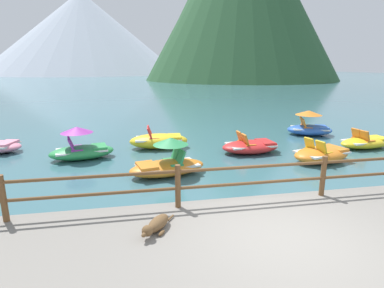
# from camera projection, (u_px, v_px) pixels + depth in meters

# --- Properties ---
(ground_plane) EXTENTS (200.00, 200.00, 0.00)m
(ground_plane) POSITION_uv_depth(u_px,v_px,m) (150.00, 90.00, 43.83)
(ground_plane) COLOR #3D6B75
(dock_railing) EXTENTS (23.92, 0.12, 0.95)m
(dock_railing) POSITION_uv_depth(u_px,v_px,m) (254.00, 177.00, 6.97)
(dock_railing) COLOR brown
(dock_railing) RESTS_ON promenade_dock
(dog_resting) EXTENTS (0.69, 0.90, 0.26)m
(dog_resting) POSITION_uv_depth(u_px,v_px,m) (156.00, 225.00, 5.79)
(dog_resting) COLOR brown
(dog_resting) RESTS_ON promenade_dock
(pedal_boat_0) EXTENTS (2.39, 1.46, 0.83)m
(pedal_boat_0) POSITION_uv_depth(u_px,v_px,m) (251.00, 146.00, 12.41)
(pedal_boat_0) COLOR red
(pedal_boat_0) RESTS_ON ground
(pedal_boat_1) EXTENTS (2.44, 1.93, 1.21)m
(pedal_boat_1) POSITION_uv_depth(u_px,v_px,m) (310.00, 127.00, 15.53)
(pedal_boat_1) COLOR blue
(pedal_boat_1) RESTS_ON ground
(pedal_boat_3) EXTENTS (2.56, 1.42, 0.80)m
(pedal_boat_3) POSITION_uv_depth(u_px,v_px,m) (366.00, 142.00, 13.15)
(pedal_boat_3) COLOR yellow
(pedal_boat_3) RESTS_ON ground
(pedal_boat_4) EXTENTS (2.47, 1.62, 1.21)m
(pedal_boat_4) POSITION_uv_depth(u_px,v_px,m) (81.00, 148.00, 11.57)
(pedal_boat_4) COLOR green
(pedal_boat_4) RESTS_ON ground
(pedal_boat_5) EXTENTS (2.62, 1.66, 1.19)m
(pedal_boat_5) POSITION_uv_depth(u_px,v_px,m) (168.00, 163.00, 9.89)
(pedal_boat_5) COLOR orange
(pedal_boat_5) RESTS_ON ground
(pedal_boat_6) EXTENTS (2.50, 1.85, 0.86)m
(pedal_boat_6) POSITION_uv_depth(u_px,v_px,m) (322.00, 154.00, 11.27)
(pedal_boat_6) COLOR orange
(pedal_boat_6) RESTS_ON ground
(pedal_boat_7) EXTENTS (2.48, 1.38, 0.91)m
(pedal_boat_7) POSITION_uv_depth(u_px,v_px,m) (159.00, 141.00, 13.09)
(pedal_boat_7) COLOR yellow
(pedal_boat_7) RESTS_ON ground
(distant_peak) EXTENTS (71.06, 71.06, 28.99)m
(distant_peak) POSITION_uv_depth(u_px,v_px,m) (83.00, 34.00, 116.26)
(distant_peak) COLOR #A8B2C1
(distant_peak) RESTS_ON ground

